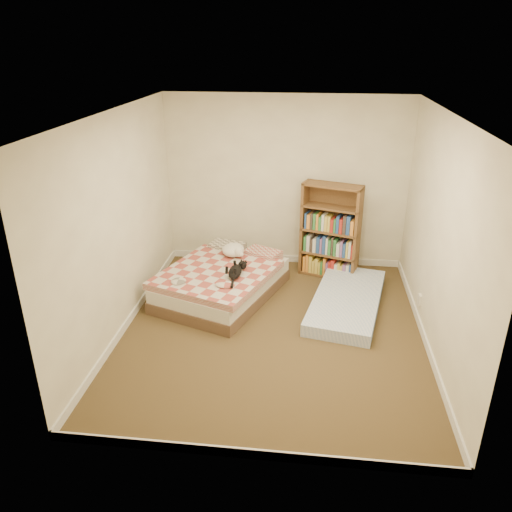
# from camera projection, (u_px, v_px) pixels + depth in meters

# --- Properties ---
(room) EXTENTS (3.51, 4.01, 2.51)m
(room) POSITION_uv_depth(u_px,v_px,m) (274.00, 236.00, 5.45)
(room) COLOR #47341E
(room) RESTS_ON ground
(bed) EXTENTS (1.74, 2.05, 0.46)m
(bed) POSITION_uv_depth(u_px,v_px,m) (222.00, 280.00, 6.66)
(bed) COLOR brown
(bed) RESTS_ON room
(bookshelf) EXTENTS (0.90, 0.52, 1.36)m
(bookshelf) POSITION_uv_depth(u_px,v_px,m) (329.00, 242.00, 7.11)
(bookshelf) COLOR #53301C
(bookshelf) RESTS_ON room
(floor_mattress) EXTENTS (1.14, 1.90, 0.16)m
(floor_mattress) POSITION_uv_depth(u_px,v_px,m) (347.00, 301.00, 6.41)
(floor_mattress) COLOR #7C9CCE
(floor_mattress) RESTS_ON room
(black_cat) EXTENTS (0.28, 0.62, 0.14)m
(black_cat) POSITION_uv_depth(u_px,v_px,m) (236.00, 271.00, 6.31)
(black_cat) COLOR black
(black_cat) RESTS_ON bed
(white_dog) EXTENTS (0.35, 0.36, 0.17)m
(white_dog) POSITION_uv_depth(u_px,v_px,m) (234.00, 250.00, 6.87)
(white_dog) COLOR white
(white_dog) RESTS_ON bed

